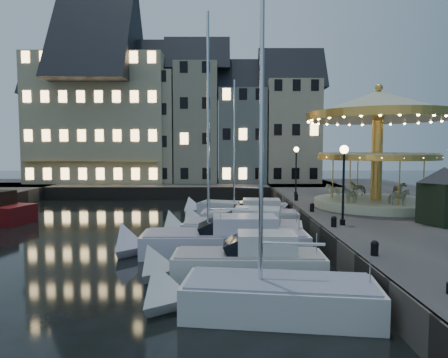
{
  "coord_description": "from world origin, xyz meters",
  "views": [
    {
      "loc": [
        0.94,
        -19.64,
        5.25
      ],
      "look_at": [
        1.0,
        8.0,
        3.2
      ],
      "focal_mm": 32.0,
      "sensor_mm": 36.0,
      "label": 1
    }
  ],
  "objects_px": {
    "streetlamp_c": "(296,164)",
    "bollard_a": "(375,247)",
    "motorboat_e": "(244,218)",
    "bollard_d": "(296,197)",
    "streetlamp_b": "(344,173)",
    "motorboat_b": "(238,265)",
    "ticket_kiosk": "(444,186)",
    "motorboat_d": "(236,230)",
    "motorboat_f": "(236,210)",
    "motorboat_c": "(217,241)",
    "carousel": "(378,126)",
    "bollard_b": "(334,221)",
    "motorboat_a": "(261,298)",
    "bollard_c": "(312,207)"
  },
  "relations": [
    {
      "from": "streetlamp_c",
      "to": "bollard_a",
      "type": "relative_size",
      "value": 7.32
    },
    {
      "from": "motorboat_e",
      "to": "bollard_d",
      "type": "bearing_deg",
      "value": 44.39
    },
    {
      "from": "streetlamp_b",
      "to": "bollard_d",
      "type": "bearing_deg",
      "value": 93.43
    },
    {
      "from": "motorboat_b",
      "to": "ticket_kiosk",
      "type": "bearing_deg",
      "value": 24.87
    },
    {
      "from": "motorboat_d",
      "to": "motorboat_b",
      "type": "bearing_deg",
      "value": -91.03
    },
    {
      "from": "streetlamp_b",
      "to": "ticket_kiosk",
      "type": "relative_size",
      "value": 1.21
    },
    {
      "from": "streetlamp_b",
      "to": "motorboat_f",
      "type": "distance_m",
      "value": 11.96
    },
    {
      "from": "streetlamp_b",
      "to": "streetlamp_c",
      "type": "relative_size",
      "value": 1.0
    },
    {
      "from": "motorboat_c",
      "to": "carousel",
      "type": "distance_m",
      "value": 14.58
    },
    {
      "from": "streetlamp_c",
      "to": "bollard_b",
      "type": "xyz_separation_m",
      "value": [
        -0.6,
        -14.0,
        -2.41
      ]
    },
    {
      "from": "streetlamp_b",
      "to": "motorboat_a",
      "type": "height_order",
      "value": "motorboat_a"
    },
    {
      "from": "motorboat_a",
      "to": "ticket_kiosk",
      "type": "xyz_separation_m",
      "value": [
        10.33,
        8.4,
        2.82
      ]
    },
    {
      "from": "streetlamp_b",
      "to": "bollard_a",
      "type": "height_order",
      "value": "streetlamp_b"
    },
    {
      "from": "streetlamp_b",
      "to": "motorboat_b",
      "type": "height_order",
      "value": "streetlamp_b"
    },
    {
      "from": "streetlamp_c",
      "to": "bollard_d",
      "type": "bearing_deg",
      "value": -99.73
    },
    {
      "from": "bollard_c",
      "to": "streetlamp_b",
      "type": "bearing_deg",
      "value": -82.41
    },
    {
      "from": "streetlamp_b",
      "to": "motorboat_d",
      "type": "height_order",
      "value": "streetlamp_b"
    },
    {
      "from": "streetlamp_b",
      "to": "motorboat_d",
      "type": "xyz_separation_m",
      "value": [
        -5.55,
        1.85,
        -3.38
      ]
    },
    {
      "from": "bollard_d",
      "to": "streetlamp_c",
      "type": "bearing_deg",
      "value": 80.27
    },
    {
      "from": "motorboat_d",
      "to": "bollard_b",
      "type": "bearing_deg",
      "value": -25.37
    },
    {
      "from": "motorboat_a",
      "to": "motorboat_b",
      "type": "distance_m",
      "value": 3.39
    },
    {
      "from": "carousel",
      "to": "streetlamp_b",
      "type": "bearing_deg",
      "value": -122.94
    },
    {
      "from": "bollard_a",
      "to": "motorboat_f",
      "type": "relative_size",
      "value": 0.05
    },
    {
      "from": "streetlamp_b",
      "to": "bollard_c",
      "type": "relative_size",
      "value": 7.32
    },
    {
      "from": "streetlamp_c",
      "to": "ticket_kiosk",
      "type": "xyz_separation_m",
      "value": [
        5.28,
        -13.42,
        -0.66
      ]
    },
    {
      "from": "motorboat_a",
      "to": "motorboat_e",
      "type": "xyz_separation_m",
      "value": [
        0.16,
        14.12,
        0.1
      ]
    },
    {
      "from": "bollard_c",
      "to": "bollard_d",
      "type": "relative_size",
      "value": 1.0
    },
    {
      "from": "bollard_a",
      "to": "motorboat_c",
      "type": "distance_m",
      "value": 7.8
    },
    {
      "from": "streetlamp_b",
      "to": "bollard_d",
      "type": "height_order",
      "value": "streetlamp_b"
    },
    {
      "from": "motorboat_c",
      "to": "motorboat_e",
      "type": "relative_size",
      "value": 1.64
    },
    {
      "from": "motorboat_d",
      "to": "ticket_kiosk",
      "type": "distance_m",
      "value": 11.31
    },
    {
      "from": "bollard_a",
      "to": "motorboat_e",
      "type": "distance_m",
      "value": 12.59
    },
    {
      "from": "motorboat_d",
      "to": "carousel",
      "type": "height_order",
      "value": "carousel"
    },
    {
      "from": "bollard_a",
      "to": "bollard_c",
      "type": "xyz_separation_m",
      "value": [
        0.0,
        10.5,
        0.0
      ]
    },
    {
      "from": "bollard_c",
      "to": "motorboat_b",
      "type": "height_order",
      "value": "motorboat_b"
    },
    {
      "from": "bollard_c",
      "to": "bollard_b",
      "type": "bearing_deg",
      "value": -90.0
    },
    {
      "from": "bollard_a",
      "to": "motorboat_c",
      "type": "relative_size",
      "value": 0.05
    },
    {
      "from": "bollard_a",
      "to": "motorboat_a",
      "type": "distance_m",
      "value": 5.13
    },
    {
      "from": "bollard_b",
      "to": "motorboat_b",
      "type": "xyz_separation_m",
      "value": [
        -5.08,
        -4.5,
        -0.96
      ]
    },
    {
      "from": "ticket_kiosk",
      "to": "motorboat_d",
      "type": "bearing_deg",
      "value": 170.74
    },
    {
      "from": "bollard_c",
      "to": "motorboat_f",
      "type": "height_order",
      "value": "motorboat_f"
    },
    {
      "from": "bollard_a",
      "to": "ticket_kiosk",
      "type": "xyz_separation_m",
      "value": [
        5.88,
        6.08,
        1.75
      ]
    },
    {
      "from": "motorboat_a",
      "to": "bollard_c",
      "type": "bearing_deg",
      "value": 70.86
    },
    {
      "from": "bollard_c",
      "to": "motorboat_a",
      "type": "bearing_deg",
      "value": -109.14
    },
    {
      "from": "bollard_d",
      "to": "motorboat_b",
      "type": "bearing_deg",
      "value": -108.7
    },
    {
      "from": "streetlamp_c",
      "to": "motorboat_d",
      "type": "xyz_separation_m",
      "value": [
        -5.55,
        -11.65,
        -3.38
      ]
    },
    {
      "from": "motorboat_a",
      "to": "motorboat_f",
      "type": "relative_size",
      "value": 1.13
    },
    {
      "from": "bollard_a",
      "to": "bollard_b",
      "type": "height_order",
      "value": "same"
    },
    {
      "from": "motorboat_e",
      "to": "motorboat_f",
      "type": "xyz_separation_m",
      "value": [
        -0.4,
        4.34,
        -0.11
      ]
    },
    {
      "from": "streetlamp_c",
      "to": "motorboat_b",
      "type": "bearing_deg",
      "value": -107.06
    }
  ]
}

